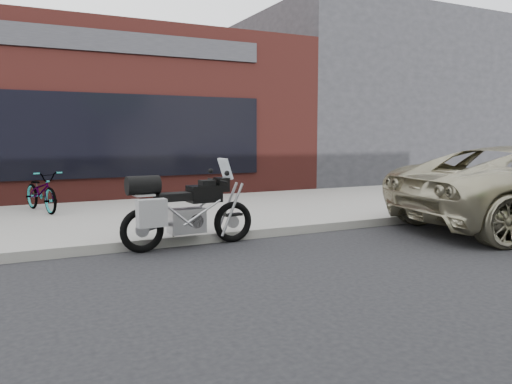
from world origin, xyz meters
name	(u,v)px	position (x,y,z in m)	size (l,w,h in m)	color
ground	(397,327)	(0.00, 0.00, 0.00)	(120.00, 120.00, 0.00)	black
near_sidewalk	(171,212)	(0.00, 7.00, 0.07)	(44.00, 6.00, 0.15)	gray
storefront	(45,118)	(-2.00, 13.98, 2.25)	(14.00, 10.07, 4.50)	#4F1D19
neighbour_building	(352,105)	(10.00, 14.00, 3.00)	(10.00, 10.00, 6.00)	#26272B
motorcycle	(181,210)	(-0.76, 3.87, 0.58)	(2.14, 0.77, 1.36)	black
bicycle_front	(41,191)	(-2.50, 7.75, 0.57)	(0.55, 1.59, 0.84)	gray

